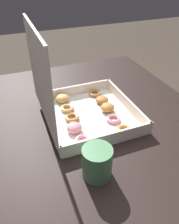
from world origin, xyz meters
TOP-DOWN VIEW (x-y plane):
  - ground_plane at (0.00, 0.00)m, footprint 8.00×8.00m
  - dining_table at (0.00, 0.00)m, footprint 0.98×0.84m
  - donut_box at (0.01, 0.06)m, footprint 0.33×0.32m
  - coffee_mug at (-0.24, 0.08)m, footprint 0.08×0.08m

SIDE VIEW (x-z plane):
  - ground_plane at x=0.00m, z-range 0.00..0.00m
  - dining_table at x=0.00m, z-range 0.26..1.02m
  - coffee_mug at x=-0.24m, z-range 0.76..0.85m
  - donut_box at x=0.01m, z-range 0.66..1.00m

